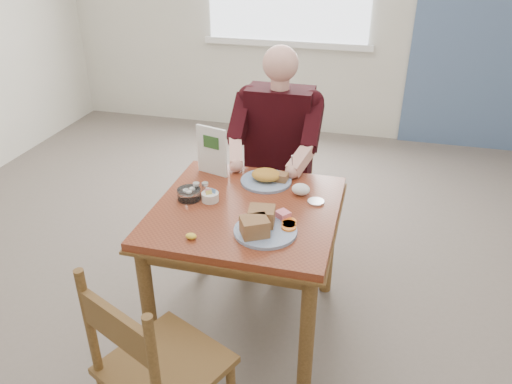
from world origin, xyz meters
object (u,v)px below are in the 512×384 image
(chair_near, at_px, (156,370))
(far_plate, at_px, (267,178))
(table, at_px, (246,226))
(diner, at_px, (277,142))
(chair_far, at_px, (279,184))
(near_plate, at_px, (263,225))

(chair_near, relative_size, far_plate, 3.09)
(table, distance_m, diner, 0.73)
(chair_far, height_order, near_plate, chair_far)
(chair_far, relative_size, diner, 0.69)
(chair_far, distance_m, diner, 0.34)
(chair_far, height_order, chair_near, same)
(chair_near, height_order, diner, diner)
(near_plate, bearing_deg, chair_far, 97.66)
(table, relative_size, far_plate, 3.00)
(chair_near, xyz_separation_m, far_plate, (0.17, 1.13, 0.30))
(near_plate, bearing_deg, table, 124.21)
(chair_near, height_order, near_plate, chair_near)
(diner, distance_m, near_plate, 0.91)
(table, distance_m, chair_near, 0.87)
(near_plate, bearing_deg, far_plate, 101.00)
(chair_far, distance_m, far_plate, 0.59)
(table, bearing_deg, far_plate, 82.17)
(chair_far, xyz_separation_m, diner, (0.00, -0.09, 0.33))
(far_plate, bearing_deg, diner, 95.37)
(chair_near, bearing_deg, far_plate, 81.52)
(table, distance_m, far_plate, 0.32)
(near_plate, relative_size, far_plate, 1.23)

